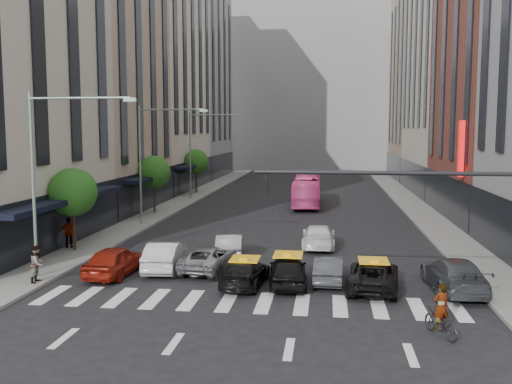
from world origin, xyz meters
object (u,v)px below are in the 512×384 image
(streetlamp_near, at_px, (51,160))
(streetlamp_far, at_px, (199,144))
(motorcycle, at_px, (440,323))
(car_red, at_px, (115,261))
(pedestrian_near, at_px, (37,264))
(streetlamp_mid, at_px, (152,149))
(bus, at_px, (307,191))
(taxi_center, at_px, (288,270))
(car_white_front, at_px, (165,256))
(pedestrian_far, at_px, (69,233))
(taxi_left, at_px, (245,273))

(streetlamp_near, height_order, streetlamp_far, same)
(streetlamp_far, bearing_deg, motorcycle, -65.27)
(car_red, distance_m, pedestrian_near, 3.68)
(streetlamp_mid, relative_size, bus, 0.85)
(taxi_center, bearing_deg, car_red, -9.46)
(car_white_front, xyz_separation_m, taxi_center, (6.62, -2.19, -0.03))
(bus, height_order, pedestrian_far, bus)
(car_white_front, distance_m, pedestrian_near, 6.30)
(streetlamp_mid, relative_size, pedestrian_far, 4.81)
(taxi_center, distance_m, bus, 28.45)
(motorcycle, bearing_deg, pedestrian_near, -39.22)
(car_red, relative_size, taxi_center, 1.04)
(bus, bearing_deg, pedestrian_far, 57.72)
(motorcycle, distance_m, pedestrian_near, 18.28)
(streetlamp_near, height_order, taxi_left, streetlamp_near)
(car_red, height_order, bus, bus)
(taxi_left, height_order, pedestrian_near, pedestrian_near)
(streetlamp_near, bearing_deg, car_red, 22.62)
(bus, bearing_deg, motorcycle, 99.25)
(bus, bearing_deg, streetlamp_far, -16.63)
(streetlamp_near, distance_m, pedestrian_near, 4.99)
(streetlamp_mid, xyz_separation_m, motorcycle, (17.33, -21.62, -5.40))
(bus, bearing_deg, taxi_left, 85.61)
(streetlamp_far, height_order, taxi_left, streetlamp_far)
(motorcycle, bearing_deg, pedestrian_far, -56.40)
(streetlamp_near, relative_size, pedestrian_near, 5.10)
(streetlamp_mid, height_order, bus, streetlamp_mid)
(taxi_left, bearing_deg, pedestrian_far, -24.04)
(taxi_center, bearing_deg, taxi_left, 3.07)
(pedestrian_far, bearing_deg, car_red, 109.63)
(pedestrian_near, height_order, pedestrian_far, pedestrian_far)
(taxi_left, distance_m, pedestrian_far, 13.48)
(car_white_front, relative_size, pedestrian_near, 2.64)
(car_white_front, distance_m, motorcycle, 14.91)
(motorcycle, height_order, pedestrian_near, pedestrian_near)
(pedestrian_far, bearing_deg, motorcycle, 125.41)
(streetlamp_near, bearing_deg, streetlamp_mid, 90.00)
(streetlamp_near, distance_m, taxi_left, 10.81)
(bus, bearing_deg, streetlamp_near, 67.87)
(car_white_front, height_order, taxi_center, car_white_front)
(streetlamp_near, height_order, motorcycle, streetlamp_near)
(car_red, distance_m, motorcycle, 16.15)
(streetlamp_mid, xyz_separation_m, bus, (11.30, 12.77, -4.42))
(streetlamp_near, relative_size, streetlamp_mid, 1.00)
(streetlamp_far, distance_m, taxi_center, 34.07)
(pedestrian_far, bearing_deg, taxi_center, 132.90)
(streetlamp_near, bearing_deg, taxi_left, 0.41)
(taxi_center, height_order, pedestrian_near, pedestrian_near)
(streetlamp_near, distance_m, streetlamp_far, 32.00)
(pedestrian_far, bearing_deg, bus, -144.43)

